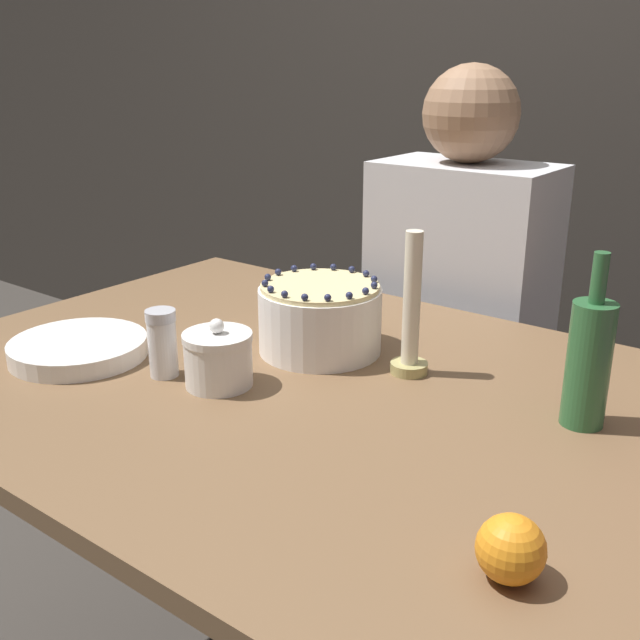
{
  "coord_description": "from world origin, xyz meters",
  "views": [
    {
      "loc": [
        0.7,
        -0.87,
        1.26
      ],
      "look_at": [
        -0.06,
        0.12,
        0.82
      ],
      "focal_mm": 42.0,
      "sensor_mm": 36.0,
      "label": 1
    }
  ],
  "objects_px": {
    "cake": "(320,318)",
    "person_man_blue_shirt": "(455,365)",
    "sugar_bowl": "(218,359)",
    "candle": "(411,319)",
    "sugar_shaker": "(162,343)",
    "bottle": "(589,361)"
  },
  "relations": [
    {
      "from": "cake",
      "to": "person_man_blue_shirt",
      "type": "distance_m",
      "value": 0.62
    },
    {
      "from": "sugar_bowl",
      "to": "person_man_blue_shirt",
      "type": "bearing_deg",
      "value": 88.0
    },
    {
      "from": "sugar_bowl",
      "to": "candle",
      "type": "bearing_deg",
      "value": 46.53
    },
    {
      "from": "sugar_bowl",
      "to": "sugar_shaker",
      "type": "xyz_separation_m",
      "value": [
        -0.1,
        -0.03,
        0.01
      ]
    },
    {
      "from": "candle",
      "to": "sugar_bowl",
      "type": "bearing_deg",
      "value": -133.47
    },
    {
      "from": "sugar_shaker",
      "to": "bottle",
      "type": "bearing_deg",
      "value": 22.2
    },
    {
      "from": "sugar_bowl",
      "to": "bottle",
      "type": "bearing_deg",
      "value": 23.4
    },
    {
      "from": "candle",
      "to": "bottle",
      "type": "distance_m",
      "value": 0.29
    },
    {
      "from": "sugar_bowl",
      "to": "candle",
      "type": "relative_size",
      "value": 0.47
    },
    {
      "from": "sugar_bowl",
      "to": "sugar_shaker",
      "type": "bearing_deg",
      "value": -164.26
    },
    {
      "from": "bottle",
      "to": "person_man_blue_shirt",
      "type": "height_order",
      "value": "person_man_blue_shirt"
    },
    {
      "from": "cake",
      "to": "candle",
      "type": "height_order",
      "value": "candle"
    },
    {
      "from": "candle",
      "to": "person_man_blue_shirt",
      "type": "height_order",
      "value": "person_man_blue_shirt"
    },
    {
      "from": "sugar_shaker",
      "to": "person_man_blue_shirt",
      "type": "relative_size",
      "value": 0.09
    },
    {
      "from": "sugar_bowl",
      "to": "person_man_blue_shirt",
      "type": "distance_m",
      "value": 0.82
    },
    {
      "from": "cake",
      "to": "candle",
      "type": "distance_m",
      "value": 0.18
    },
    {
      "from": "cake",
      "to": "candle",
      "type": "xyz_separation_m",
      "value": [
        0.18,
        0.01,
        0.03
      ]
    },
    {
      "from": "cake",
      "to": "bottle",
      "type": "bearing_deg",
      "value": 0.38
    },
    {
      "from": "sugar_bowl",
      "to": "person_man_blue_shirt",
      "type": "height_order",
      "value": "person_man_blue_shirt"
    },
    {
      "from": "candle",
      "to": "person_man_blue_shirt",
      "type": "bearing_deg",
      "value": 109.02
    },
    {
      "from": "candle",
      "to": "person_man_blue_shirt",
      "type": "distance_m",
      "value": 0.66
    },
    {
      "from": "cake",
      "to": "bottle",
      "type": "distance_m",
      "value": 0.47
    }
  ]
}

